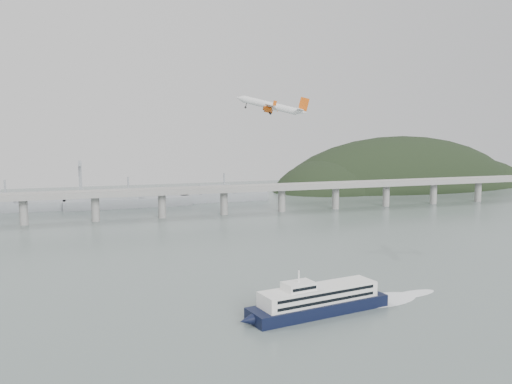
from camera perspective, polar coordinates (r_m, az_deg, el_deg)
name	(u,v)px	position (r m, az deg, el deg)	size (l,w,h in m)	color
ground	(294,285)	(248.64, 3.99, -9.74)	(900.00, 900.00, 0.00)	slate
bridge	(198,194)	(433.18, -6.11, -0.21)	(800.00, 22.00, 23.90)	gray
headland	(411,202)	(673.79, 15.96, -1.06)	(365.00, 155.00, 156.00)	black
ferry	(319,300)	(213.19, 6.62, -11.27)	(94.13, 28.66, 17.85)	black
airliner	(272,106)	(316.08, 1.68, 9.03)	(40.79, 38.17, 13.16)	silver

